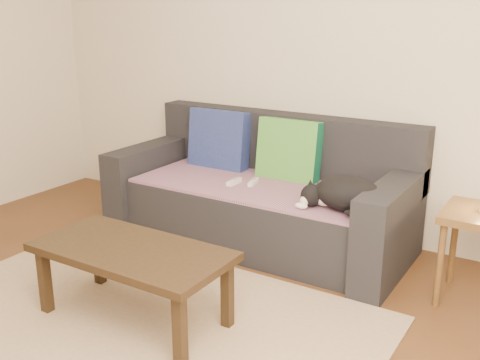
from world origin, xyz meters
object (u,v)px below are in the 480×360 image
object	(u,v)px
sofa	(262,198)
wii_remote_b	(253,182)
cat	(344,194)
wii_remote_a	(234,182)
coffee_table	(132,257)

from	to	relation	value
sofa	wii_remote_b	bearing A→B (deg)	-94.90
cat	wii_remote_a	distance (m)	0.85
wii_remote_b	sofa	bearing A→B (deg)	-17.46
wii_remote_b	coffee_table	xyz separation A→B (m)	(-0.01, -1.21, -0.09)
wii_remote_a	coffee_table	xyz separation A→B (m)	(0.11, -1.15, -0.09)
coffee_table	wii_remote_a	bearing A→B (deg)	95.25
wii_remote_b	coffee_table	bearing A→B (deg)	166.90
sofa	wii_remote_a	xyz separation A→B (m)	(-0.13, -0.17, 0.15)
sofa	coffee_table	distance (m)	1.32
sofa	wii_remote_b	xyz separation A→B (m)	(-0.01, -0.10, 0.15)
wii_remote_a	sofa	bearing A→B (deg)	-36.94
wii_remote_a	wii_remote_b	distance (m)	0.13
wii_remote_a	wii_remote_b	xyz separation A→B (m)	(0.12, 0.06, 0.00)
wii_remote_b	coffee_table	world-z (taller)	wii_remote_b
wii_remote_a	wii_remote_b	world-z (taller)	same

